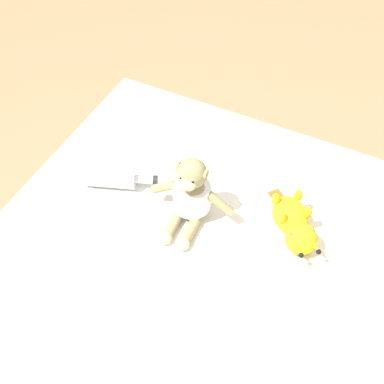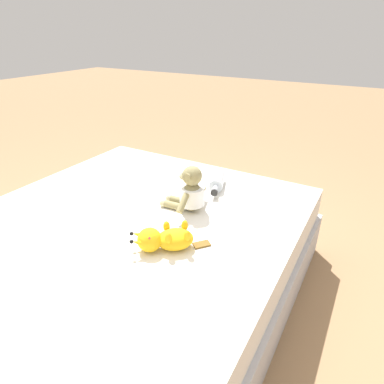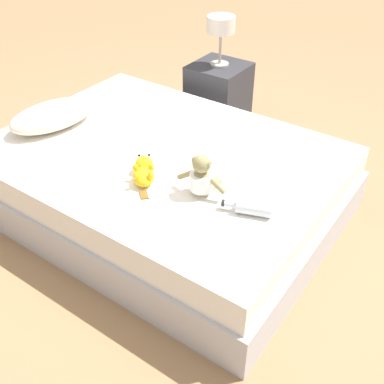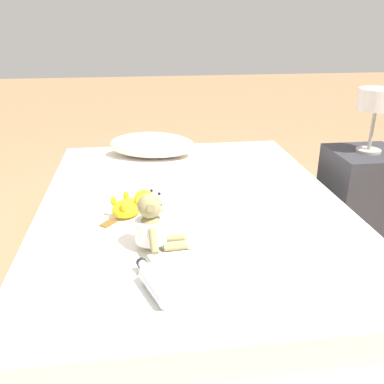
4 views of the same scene
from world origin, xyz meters
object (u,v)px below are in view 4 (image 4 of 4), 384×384
object	(u,v)px
pillow	(152,145)
bedside_lamp	(377,103)
nightstand	(361,196)
bed	(192,240)
glass_bottle	(158,284)
plush_yellow_creature	(134,204)
plush_monkey	(153,226)

from	to	relation	value
pillow	bedside_lamp	distance (m)	1.36
nightstand	bed	bearing A→B (deg)	-165.53
bed	nightstand	bearing A→B (deg)	14.47
bedside_lamp	bed	bearing A→B (deg)	-165.53
glass_bottle	nightstand	bearing A→B (deg)	38.15
glass_bottle	plush_yellow_creature	bearing A→B (deg)	96.45
plush_monkey	plush_yellow_creature	bearing A→B (deg)	102.59
nightstand	bedside_lamp	size ratio (longest dim) A/B	1.56
pillow	bedside_lamp	bearing A→B (deg)	-21.28
plush_monkey	bedside_lamp	distance (m)	1.49
plush_yellow_creature	bed	bearing A→B (deg)	19.90
pillow	bedside_lamp	xyz separation A→B (m)	(1.23, -0.48, 0.33)
plush_monkey	glass_bottle	world-z (taller)	plush_monkey
pillow	plush_yellow_creature	size ratio (longest dim) A/B	2.14
pillow	glass_bottle	bearing A→B (deg)	-91.89
plush_monkey	nightstand	distance (m)	1.47
plush_monkey	bed	bearing A→B (deg)	64.13
plush_yellow_creature	glass_bottle	bearing A→B (deg)	-83.55
glass_bottle	nightstand	distance (m)	1.63
plush_monkey	plush_yellow_creature	world-z (taller)	plush_monkey
bed	pillow	xyz separation A→B (m)	(-0.16, 0.75, 0.30)
glass_bottle	bedside_lamp	size ratio (longest dim) A/B	0.70
bedside_lamp	glass_bottle	bearing A→B (deg)	-141.85
glass_bottle	plush_monkey	bearing A→B (deg)	89.45
pillow	plush_monkey	size ratio (longest dim) A/B	2.13
plush_monkey	bedside_lamp	bearing A→B (deg)	29.01
bed	nightstand	distance (m)	1.10
plush_monkey	plush_yellow_creature	size ratio (longest dim) A/B	1.00
bed	glass_bottle	world-z (taller)	glass_bottle
plush_monkey	bedside_lamp	size ratio (longest dim) A/B	0.80
pillow	nightstand	distance (m)	1.33
plush_yellow_creature	bedside_lamp	distance (m)	1.44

